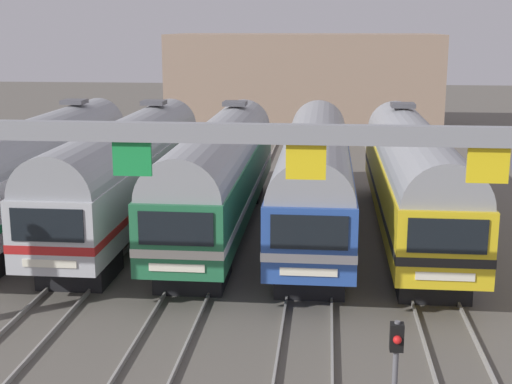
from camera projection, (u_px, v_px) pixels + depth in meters
name	position (u px, v px, depth m)	size (l,w,h in m)	color
ground_plane	(221.00, 232.00, 30.91)	(160.00, 160.00, 0.00)	#5B564F
track_bed	(259.00, 159.00, 47.38)	(17.37, 70.00, 0.15)	gray
commuter_train_white	(37.00, 167.00, 31.07)	(2.88, 18.06, 5.05)	white
commuter_train_stainless	(127.00, 168.00, 30.69)	(2.88, 18.06, 5.05)	#B2B5BA
commuter_train_green	(220.00, 170.00, 30.31)	(2.88, 18.06, 5.05)	#236B42
commuter_train_blue	(315.00, 172.00, 29.92)	(2.88, 18.06, 4.77)	#284C9E
commuter_train_yellow	(413.00, 174.00, 29.55)	(2.88, 18.06, 5.05)	gold
catenary_gantry	(133.00, 176.00, 16.64)	(21.10, 0.44, 6.97)	gray
yard_signal_mast	(396.00, 357.00, 15.06)	(0.28, 0.35, 2.67)	#59595E
maintenance_building	(304.00, 82.00, 61.09)	(21.98, 10.00, 7.89)	gray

